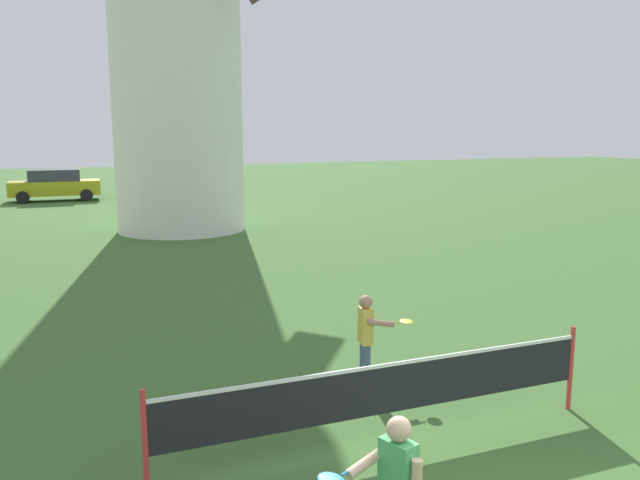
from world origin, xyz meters
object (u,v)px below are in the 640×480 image
Objects in this scene: tennis_net at (387,389)px; windmill at (174,12)px; parked_car_mustard at (55,185)px; parked_car_green at (170,181)px; player_far at (367,333)px.

windmill is at bearing 87.68° from tennis_net.
parked_car_mustard is 5.70m from parked_car_green.
parked_car_green reaches higher than player_far.
player_far is at bearing 70.58° from tennis_net.
parked_car_mustard reaches higher than tennis_net.
windmill is 3.49× the size of parked_car_mustard.
parked_car_mustard is (-3.53, 28.57, 0.12)m from tennis_net.
parked_car_mustard and parked_car_green have the same top height.
windmill reaches higher than player_far.
parked_car_green is (1.49, 12.05, -6.64)m from windmill.
parked_car_mustard is (-4.16, 26.79, 0.09)m from player_far.
tennis_net is 28.79m from parked_car_mustard.
windmill is at bearing -70.34° from parked_car_mustard.
windmill is 11.68× the size of player_far.
parked_car_mustard is (-4.21, 11.78, -6.64)m from windmill.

